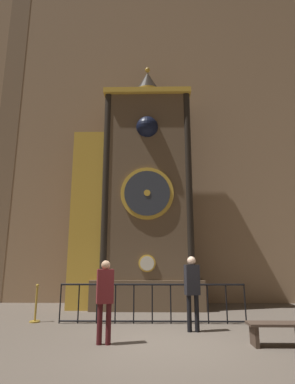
{
  "coord_description": "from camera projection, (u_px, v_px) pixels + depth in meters",
  "views": [
    {
      "loc": [
        -0.25,
        -6.63,
        1.71
      ],
      "look_at": [
        -0.43,
        4.35,
        4.12
      ],
      "focal_mm": 28.0,
      "sensor_mm": 36.0,
      "label": 1
    }
  ],
  "objects": [
    {
      "name": "cathedral_back_wall",
      "position": [
        156.0,
        114.0,
        13.35
      ],
      "size": [
        24.0,
        0.32,
        15.99
      ],
      "color": "#997A5B",
      "rests_on": "ground_plane"
    },
    {
      "name": "visitor_bench",
      "position": [
        277.0,
        330.0,
        5.96
      ],
      "size": [
        1.16,
        0.4,
        0.44
      ],
      "color": "#423328",
      "rests_on": "ground_plane"
    },
    {
      "name": "railing_fence",
      "position": [
        152.0,
        301.0,
        8.04
      ],
      "size": [
        5.01,
        0.05,
        1.02
      ],
      "color": "black",
      "rests_on": "ground_plane"
    },
    {
      "name": "ground_plane",
      "position": [
        165.0,
        343.0,
        6.11
      ],
      "size": [
        28.0,
        28.0,
        0.0
      ],
      "primitive_type": "plane",
      "color": "brown"
    },
    {
      "name": "clock_tower",
      "position": [
        137.0,
        196.0,
        11.19
      ],
      "size": [
        4.64,
        1.85,
        9.39
      ],
      "color": "brown",
      "rests_on": "ground_plane"
    },
    {
      "name": "stanchion_post",
      "position": [
        36.0,
        310.0,
        8.17
      ],
      "size": [
        0.28,
        0.28,
        1.0
      ],
      "color": "#B28E33",
      "rests_on": "ground_plane"
    },
    {
      "name": "visitor_near",
      "position": [
        105.0,
        293.0,
        6.22
      ],
      "size": [
        0.39,
        0.3,
        1.65
      ],
      "rotation": [
        0.0,
        0.0,
        0.27
      ],
      "color": "#461518",
      "rests_on": "ground_plane"
    },
    {
      "name": "visitor_far",
      "position": [
        192.0,
        286.0,
        7.27
      ],
      "size": [
        0.38,
        0.29,
        1.74
      ],
      "rotation": [
        0.0,
        0.0,
        0.21
      ],
      "color": "black",
      "rests_on": "ground_plane"
    }
  ]
}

